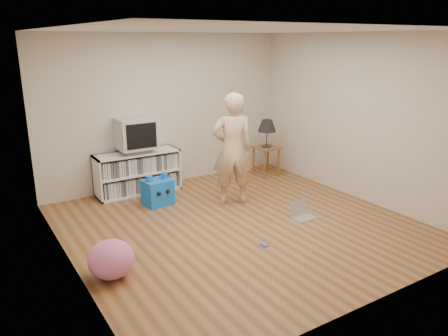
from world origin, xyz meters
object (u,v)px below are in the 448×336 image
person (232,149)px  laptop (301,213)px  dvd_deck (137,150)px  crt_tv (136,133)px  media_unit (138,172)px  plush_blue (158,192)px  side_table (266,154)px  plush_pink (111,259)px  table_lamp (267,126)px

person → laptop: 1.42m
dvd_deck → crt_tv: size_ratio=0.75×
media_unit → plush_blue: 0.73m
side_table → laptop: bearing=-113.0°
media_unit → plush_blue: media_unit is taller
media_unit → plush_blue: (0.04, -0.72, -0.14)m
plush_blue → person: bearing=-34.3°
person → laptop: (0.53, -1.04, -0.81)m
side_table → person: (-1.34, -0.87, 0.45)m
person → plush_blue: 1.34m
crt_tv → plush_pink: bearing=-117.5°
side_table → person: bearing=-146.9°
media_unit → dvd_deck: (0.00, -0.02, 0.39)m
media_unit → crt_tv: crt_tv is taller
media_unit → side_table: media_unit is taller
plush_blue → dvd_deck: bearing=86.9°
dvd_deck → crt_tv: bearing=-90.0°
person → plush_blue: bearing=-6.4°
crt_tv → table_lamp: 2.44m
dvd_deck → person: (1.07, -1.24, 0.13)m
person → plush_pink: size_ratio=3.47×
dvd_deck → side_table: size_ratio=0.82×
table_lamp → plush_blue: size_ratio=1.05×
crt_tv → person: bearing=-49.2°
table_lamp → person: bearing=-146.9°
plush_blue → table_lamp: bearing=1.4°
media_unit → plush_pink: 2.77m
table_lamp → laptop: 2.26m
media_unit → person: size_ratio=0.80×
media_unit → person: person is taller
media_unit → crt_tv: (0.00, -0.02, 0.67)m
plush_pink → crt_tv: bearing=62.5°
dvd_deck → crt_tv: 0.29m
crt_tv → side_table: (2.41, -0.37, -0.60)m
crt_tv → side_table: crt_tv is taller
dvd_deck → laptop: dvd_deck is taller
media_unit → person: bearing=-49.6°
plush_blue → plush_pink: 2.18m
table_lamp → person: person is taller
table_lamp → laptop: size_ratio=1.51×
side_table → plush_blue: (-2.37, -0.33, -0.21)m
dvd_deck → plush_pink: 2.80m
crt_tv → table_lamp: size_ratio=1.17×
crt_tv → plush_pink: crt_tv is taller
crt_tv → dvd_deck: bearing=90.0°
dvd_deck → plush_blue: bearing=-86.5°
side_table → table_lamp: size_ratio=1.07×
table_lamp → plush_blue: bearing=-172.0°
dvd_deck → person: person is taller
person → plush_pink: 2.71m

